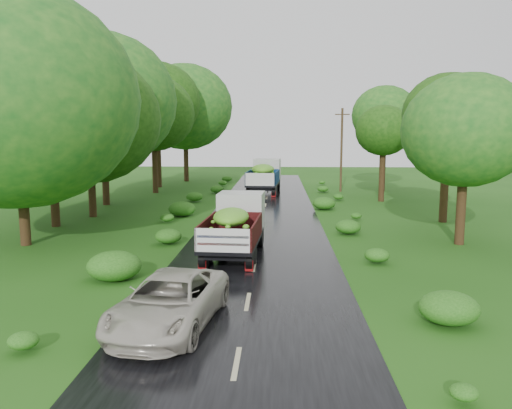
# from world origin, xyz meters

# --- Properties ---
(ground) EXTENTS (120.00, 120.00, 0.00)m
(ground) POSITION_xyz_m (0.00, 0.00, 0.00)
(ground) COLOR #1A470F
(ground) RESTS_ON ground
(road) EXTENTS (6.50, 80.00, 0.02)m
(road) POSITION_xyz_m (0.00, 5.00, 0.01)
(road) COLOR black
(road) RESTS_ON ground
(road_lines) EXTENTS (0.12, 69.60, 0.00)m
(road_lines) POSITION_xyz_m (0.00, 6.00, 0.02)
(road_lines) COLOR #BFB78C
(road_lines) RESTS_ON road
(truck_near) EXTENTS (2.33, 5.78, 2.38)m
(truck_near) POSITION_xyz_m (-0.85, 5.84, 1.35)
(truck_near) COLOR black
(truck_near) RESTS_ON ground
(truck_far) EXTENTS (2.81, 6.74, 2.77)m
(truck_far) POSITION_xyz_m (-0.24, 27.27, 1.57)
(truck_far) COLOR black
(truck_far) RESTS_ON ground
(car) EXTENTS (2.83, 5.05, 1.33)m
(car) POSITION_xyz_m (-1.90, -1.99, 0.69)
(car) COLOR beige
(car) RESTS_ON road
(utility_pole) EXTENTS (1.24, 0.22, 7.06)m
(utility_pole) POSITION_xyz_m (6.23, 28.49, 3.63)
(utility_pole) COLOR #382616
(utility_pole) RESTS_ON ground
(trees_left) EXTENTS (6.92, 34.46, 9.59)m
(trees_left) POSITION_xyz_m (-10.19, 20.65, 6.77)
(trees_left) COLOR black
(trees_left) RESTS_ON ground
(trees_right) EXTENTS (4.73, 24.21, 7.97)m
(trees_right) POSITION_xyz_m (9.47, 18.27, 5.64)
(trees_right) COLOR black
(trees_right) RESTS_ON ground
(shrubs) EXTENTS (11.90, 44.00, 0.70)m
(shrubs) POSITION_xyz_m (0.00, 14.00, 0.35)
(shrubs) COLOR #1D5814
(shrubs) RESTS_ON ground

